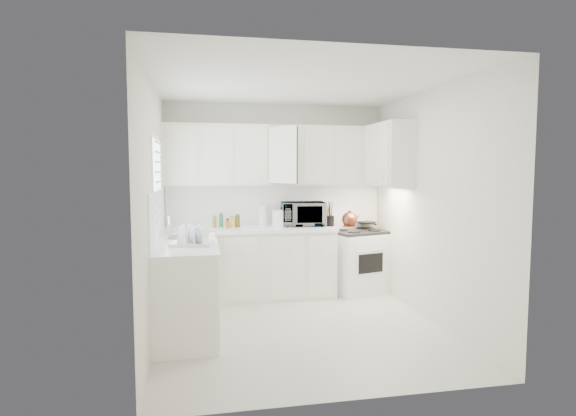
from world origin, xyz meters
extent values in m
plane|color=beige|center=(0.00, 0.00, 0.00)|extent=(3.20, 3.20, 0.00)
plane|color=white|center=(0.00, 0.00, 2.60)|extent=(3.20, 3.20, 0.00)
plane|color=silver|center=(0.00, 1.60, 1.30)|extent=(3.00, 0.00, 3.00)
plane|color=silver|center=(0.00, -1.60, 1.30)|extent=(3.00, 0.00, 3.00)
plane|color=silver|center=(-1.50, 0.00, 1.30)|extent=(0.00, 3.20, 3.20)
plane|color=silver|center=(1.50, 0.00, 1.30)|extent=(0.00, 3.20, 3.20)
cube|color=white|center=(-0.39, 1.29, 0.93)|extent=(2.24, 0.64, 0.05)
cube|color=white|center=(-1.19, 0.20, 0.93)|extent=(0.64, 1.62, 0.05)
cube|color=white|center=(0.00, 1.59, 1.23)|extent=(2.98, 0.02, 0.55)
cube|color=white|center=(-1.49, 0.20, 1.23)|extent=(0.02, 1.60, 0.55)
imported|color=gray|center=(0.33, 1.34, 1.15)|extent=(0.60, 0.36, 0.39)
cylinder|color=white|center=(-0.20, 1.47, 1.08)|extent=(0.12, 0.12, 0.27)
cylinder|color=olive|center=(-0.85, 1.42, 1.02)|extent=(0.06, 0.06, 0.13)
cylinder|color=#297B45|center=(-0.78, 1.33, 1.02)|extent=(0.06, 0.06, 0.13)
cylinder|color=#C05019|center=(-0.70, 1.42, 1.02)|extent=(0.06, 0.06, 0.13)
cylinder|color=gold|center=(-0.62, 1.33, 1.02)|extent=(0.06, 0.06, 0.13)
cylinder|color=brown|center=(-0.55, 1.42, 1.02)|extent=(0.06, 0.06, 0.13)
cylinder|color=#C05019|center=(0.58, 1.46, 1.05)|extent=(0.06, 0.06, 0.19)
cylinder|color=gold|center=(0.64, 1.40, 1.05)|extent=(0.06, 0.06, 0.19)
cylinder|color=brown|center=(0.69, 1.46, 1.05)|extent=(0.06, 0.06, 0.19)
camera|label=1|loc=(-1.06, -4.79, 1.73)|focal=29.07mm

